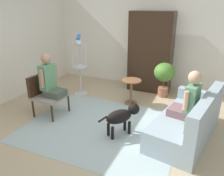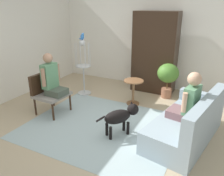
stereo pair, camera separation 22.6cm
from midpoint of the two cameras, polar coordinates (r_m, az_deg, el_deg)
ground_plane at (r=4.67m, az=0.00°, el=-9.19°), size 6.69×6.69×0.00m
back_wall at (r=6.67m, az=10.95°, el=12.67°), size 6.17×0.12×2.88m
left_wall at (r=6.16m, az=-23.41°, el=10.73°), size 0.12×5.96×2.88m
area_rug at (r=4.60m, az=-1.07°, el=-9.65°), size 2.95×2.47×0.01m
couch at (r=4.32m, az=20.32°, el=-8.60°), size 1.19×1.97×0.89m
armchair at (r=5.16m, az=-14.81°, el=-0.45°), size 0.65×0.69×0.89m
person_on_couch at (r=4.11m, az=20.30°, el=-3.05°), size 0.53×0.54×0.87m
person_on_armchair at (r=4.96m, az=-13.83°, el=2.39°), size 0.47×0.51×0.90m
round_end_table at (r=5.45m, az=6.62°, el=-0.40°), size 0.47×0.47×0.62m
dog at (r=4.18m, az=3.87°, el=-7.07°), size 0.57×0.74×0.60m
bird_cage_stand at (r=5.99m, az=-6.21°, el=5.12°), size 0.40×0.40×1.47m
parrot at (r=5.82m, az=-6.41°, el=12.84°), size 0.17×0.10×0.17m
potted_plant at (r=5.94m, az=15.07°, el=3.11°), size 0.54×0.54×0.91m
armoire_cabinet at (r=6.28m, az=11.87°, el=8.75°), size 1.15×0.56×2.15m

